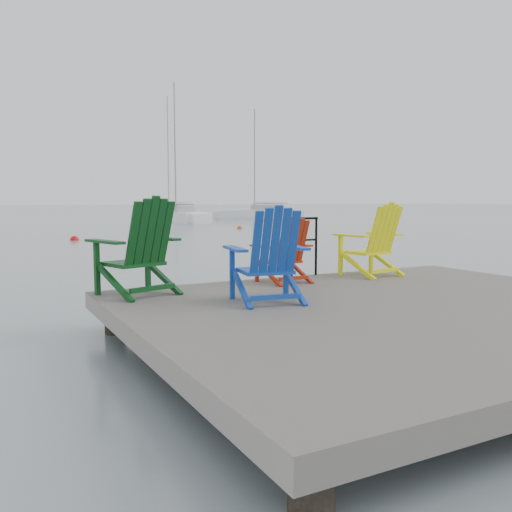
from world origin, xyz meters
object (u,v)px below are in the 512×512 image
chair_yellow (374,240)px  sailboat_near (178,217)px  sailboat_mid (170,212)px  buoy_d (152,222)px  handrail (304,241)px  sailboat_far (259,215)px  buoy_a (285,241)px  chair_red (285,251)px  buoy_b (75,240)px  chair_green (140,247)px  chair_blue (269,255)px  buoy_c (240,229)px

chair_yellow → sailboat_near: size_ratio=0.10×
sailboat_mid → buoy_d: 17.68m
handrail → sailboat_far: bearing=62.9°
handrail → buoy_a: 14.12m
chair_red → sailboat_mid: 52.95m
buoy_d → buoy_b: bearing=-116.4°
sailboat_near → buoy_b: (-10.29, -16.09, -0.36)m
chair_green → buoy_d: size_ratio=3.46×
sailboat_far → chair_blue: bearing=178.8°
buoy_a → chair_green: bearing=-127.3°
chair_blue → buoy_d: bearing=85.4°
handrail → buoy_c: bearing=66.3°
chair_blue → buoy_a: 16.33m
chair_yellow → sailboat_mid: 52.54m
chair_red → sailboat_near: 34.56m
sailboat_mid → chair_blue: bearing=-96.6°
chair_yellow → sailboat_mid: size_ratio=0.08×
sailboat_near → buoy_c: size_ratio=33.02×
chair_green → buoy_d: chair_green is taller
handrail → chair_blue: 2.27m
handrail → sailboat_mid: size_ratio=0.07×
chair_yellow → buoy_b: 17.05m
handrail → sailboat_near: sailboat_near is taller
sailboat_mid → buoy_b: (-15.61, -33.70, -0.35)m
sailboat_mid → buoy_a: size_ratio=38.38×
sailboat_near → buoy_c: bearing=-93.8°
chair_yellow → buoy_c: chair_yellow is taller
chair_yellow → sailboat_far: (17.42, 36.32, -0.69)m
chair_red → sailboat_far: size_ratio=0.09×
sailboat_far → buoy_a: 26.21m
chair_blue → sailboat_mid: sailboat_mid is taller
handrail → chair_green: (-2.69, -0.50, 0.05)m
chair_yellow → sailboat_far: bearing=57.0°
chair_green → chair_red: 2.08m
buoy_d → chair_yellow: bearing=-101.6°
chair_blue → buoy_c: bearing=75.1°
handrail → buoy_c: handrail is taller
sailboat_near → sailboat_far: (8.76, 3.29, 0.00)m
handrail → sailboat_mid: sailboat_mid is taller
chair_red → buoy_b: chair_red is taller
chair_green → sailboat_far: size_ratio=0.12×
buoy_b → buoy_c: (10.17, 5.14, 0.00)m
buoy_d → chair_green: bearing=-107.2°
sailboat_near → buoy_d: bearing=137.0°
buoy_d → chair_blue: bearing=-105.0°
buoy_b → handrail: bearing=-87.6°
buoy_c → chair_yellow: bearing=-111.1°
chair_green → buoy_a: bearing=35.3°
sailboat_near → chair_red: bearing=-110.3°
chair_blue → sailboat_near: size_ratio=0.10×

